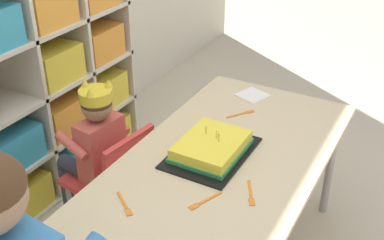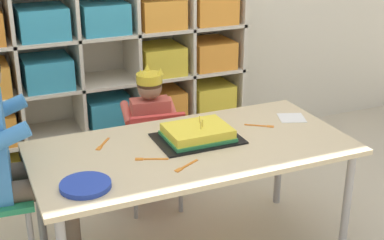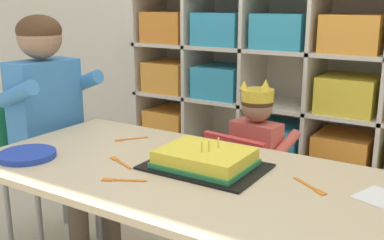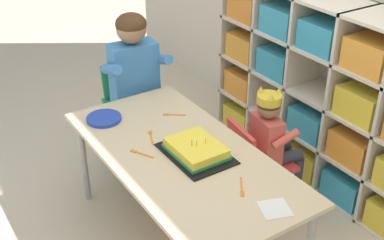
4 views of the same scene
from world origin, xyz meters
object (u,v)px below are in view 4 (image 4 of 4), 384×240
Objects in this scene: activity_table at (181,161)px; child_with_crown at (272,136)px; fork_scattered_mid_table at (173,115)px; paper_plate_stack at (104,118)px; fork_near_child_seat at (140,153)px; adult_helper_seated at (138,78)px; classroom_chair_adult_side at (133,101)px; fork_beside_plate_stack at (242,188)px; birthday_cake_on_tray at (196,150)px; fork_near_cake_tray at (151,137)px; classroom_chair_blue at (255,161)px.

activity_table is 1.77× the size of child_with_crown.
fork_scattered_mid_table reaches higher than activity_table.
paper_plate_stack is at bearing -167.75° from fork_scattered_mid_table.
paper_plate_stack is at bearing 153.99° from fork_near_child_seat.
adult_helper_seated is (-0.80, -0.45, 0.17)m from child_with_crown.
classroom_chair_adult_side is 6.01× the size of fork_scattered_mid_table.
classroom_chair_adult_side is 1.32m from fork_beside_plate_stack.
fork_scattered_mid_table is (-0.38, -0.45, 0.10)m from child_with_crown.
activity_table is 2.04× the size of classroom_chair_adult_side.
classroom_chair_adult_side is at bearing 90.00° from adult_helper_seated.
birthday_cake_on_tray reaches higher than fork_scattered_mid_table.
fork_near_child_seat and fork_near_cake_tray have the same top height.
fork_beside_plate_stack is at bearing 3.68° from birthday_cake_on_tray.
classroom_chair_blue is 0.96m from classroom_chair_adult_side.
classroom_chair_blue is 4.69× the size of fork_near_child_seat.
classroom_chair_blue is at bearing 53.67° from fork_near_child_seat.
classroom_chair_adult_side is 0.88m from fork_near_child_seat.
fork_near_child_seat is (0.68, -0.35, -0.07)m from adult_helper_seated.
fork_near_cake_tray is (-0.22, -0.57, 0.24)m from classroom_chair_blue.
birthday_cake_on_tray is 2.81× the size of fork_near_cake_tray.
fork_beside_plate_stack is at bearing -60.30° from fork_scattered_mid_table.
activity_table is at bearing -78.47° from fork_scattered_mid_table.
fork_beside_plate_stack is (0.51, 0.26, 0.00)m from fork_near_child_seat.
adult_helper_seated is 0.77m from fork_near_child_seat.
classroom_chair_blue reaches higher than fork_near_child_seat.
adult_helper_seated is at bearing -90.00° from classroom_chair_adult_side.
activity_table is at bearing -96.71° from adult_helper_seated.
child_with_crown is at bearing -19.29° from fork_beside_plate_stack.
fork_near_cake_tray is (-0.63, -0.13, -0.00)m from fork_beside_plate_stack.
adult_helper_seated is at bearing -178.63° from fork_near_cake_tray.
adult_helper_seated reaches higher than classroom_chair_adult_side.
classroom_chair_blue is 0.18m from child_with_crown.
fork_near_cake_tray is at bearing -166.83° from activity_table.
classroom_chair_blue is at bearing 90.61° from activity_table.
fork_scattered_mid_table is at bearing 65.81° from paper_plate_stack.
paper_plate_stack is 0.97m from fork_beside_plate_stack.
fork_near_child_seat is 1.02× the size of fork_beside_plate_stack.
fork_near_child_seat is 0.44m from fork_scattered_mid_table.
child_with_crown is 0.75× the size of adult_helper_seated.
adult_helper_seated is at bearing 37.13° from child_with_crown.
paper_plate_stack reaches higher than fork_scattered_mid_table.
fork_near_child_seat reaches higher than activity_table.
fork_scattered_mid_table is (-0.37, -0.34, 0.24)m from classroom_chair_blue.
adult_helper_seated reaches higher than birthday_cake_on_tray.
birthday_cake_on_tray is 1.94× the size of paper_plate_stack.
fork_scattered_mid_table is at bearing 164.86° from birthday_cake_on_tray.
fork_near_cake_tray is (0.57, -0.22, -0.07)m from adult_helper_seated.
fork_scattered_mid_table and fork_near_cake_tray have the same top height.
child_with_crown reaches higher than classroom_chair_adult_side.
fork_near_child_seat is (-0.11, -0.18, 0.05)m from activity_table.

